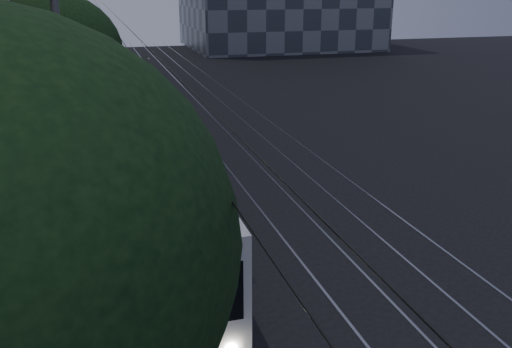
{
  "coord_description": "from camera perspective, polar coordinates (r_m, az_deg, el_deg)",
  "views": [
    {
      "loc": [
        -5.12,
        -15.12,
        7.71
      ],
      "look_at": [
        -0.19,
        1.94,
        1.75
      ],
      "focal_mm": 40.0,
      "sensor_mm": 36.0,
      "label": 1
    }
  ],
  "objects": [
    {
      "name": "trolleybus",
      "position": [
        16.76,
        -10.34,
        -2.81
      ],
      "size": [
        2.72,
        12.32,
        5.63
      ],
      "rotation": [
        0.0,
        0.0,
        0.0
      ],
      "color": "silver",
      "rests_on": "ground"
    },
    {
      "name": "car_white_a",
      "position": [
        30.06,
        -11.34,
        4.53
      ],
      "size": [
        2.67,
        3.83,
        1.21
      ],
      "primitive_type": "imported",
      "rotation": [
        0.0,
        0.0,
        -0.39
      ],
      "color": "silver",
      "rests_on": "ground"
    },
    {
      "name": "car_white_c",
      "position": [
        43.52,
        -14.52,
        8.66
      ],
      "size": [
        1.92,
        4.18,
        1.33
      ],
      "primitive_type": "imported",
      "rotation": [
        0.0,
        0.0,
        0.13
      ],
      "color": "silver",
      "rests_on": "ground"
    },
    {
      "name": "tree_3",
      "position": [
        36.19,
        -18.65,
        12.02
      ],
      "size": [
        3.98,
        3.98,
        5.99
      ],
      "color": "black",
      "rests_on": "ground"
    },
    {
      "name": "sidewalk",
      "position": [
        36.02,
        -19.61,
        5.25
      ],
      "size": [
        5.0,
        90.0,
        0.15
      ],
      "primitive_type": "cube",
      "color": "slate",
      "rests_on": "ground"
    },
    {
      "name": "tree_4",
      "position": [
        43.28,
        -18.36,
        12.79
      ],
      "size": [
        4.02,
        4.02,
        5.87
      ],
      "color": "black",
      "rests_on": "ground"
    },
    {
      "name": "tree_2",
      "position": [
        25.94,
        -19.46,
        11.22
      ],
      "size": [
        5.68,
        5.68,
        7.42
      ],
      "color": "black",
      "rests_on": "ground"
    },
    {
      "name": "tree_1",
      "position": [
        20.19,
        -20.57,
        6.83
      ],
      "size": [
        4.29,
        4.29,
        5.96
      ],
      "color": "black",
      "rests_on": "ground"
    },
    {
      "name": "tram_rails",
      "position": [
        36.75,
        -3.82,
        6.43
      ],
      "size": [
        4.52,
        90.0,
        0.02
      ],
      "color": "#9898A0",
      "rests_on": "ground"
    },
    {
      "name": "tree_5",
      "position": [
        50.58,
        -18.74,
        13.42
      ],
      "size": [
        4.41,
        4.41,
        6.0
      ],
      "color": "black",
      "rests_on": "ground"
    },
    {
      "name": "ground",
      "position": [
        17.73,
        2.34,
        -7.23
      ],
      "size": [
        120.0,
        120.0,
        0.0
      ],
      "primitive_type": "plane",
      "color": "black",
      "rests_on": "ground"
    },
    {
      "name": "streetlamp_far",
      "position": [
        35.61,
        -17.17,
        15.46
      ],
      "size": [
        2.51,
        0.44,
        10.45
      ],
      "color": "#575759",
      "rests_on": "ground"
    },
    {
      "name": "streetlamp_near",
      "position": [
        14.78,
        -17.49,
        12.66
      ],
      "size": [
        2.57,
        0.44,
        10.69
      ],
      "color": "#575759",
      "rests_on": "ground"
    },
    {
      "name": "overhead_wires",
      "position": [
        35.38,
        -16.07,
        10.98
      ],
      "size": [
        2.23,
        90.0,
        6.0
      ],
      "color": "black",
      "rests_on": "ground"
    },
    {
      "name": "pickup_silver",
      "position": [
        28.72,
        -11.42,
        4.09
      ],
      "size": [
        3.69,
        5.57,
        1.42
      ],
      "primitive_type": "imported",
      "rotation": [
        0.0,
        0.0,
        -0.28
      ],
      "color": "#A3A6AA",
      "rests_on": "ground"
    },
    {
      "name": "car_white_d",
      "position": [
        48.38,
        -15.2,
        9.62
      ],
      "size": [
        1.79,
        4.26,
        1.44
      ],
      "primitive_type": "imported",
      "rotation": [
        0.0,
        0.0,
        -0.02
      ],
      "color": "#B6B6BB",
      "rests_on": "ground"
    },
    {
      "name": "car_white_b",
      "position": [
        35.33,
        -14.57,
        6.55
      ],
      "size": [
        2.91,
        5.21,
        1.43
      ],
      "primitive_type": "imported",
      "rotation": [
        0.0,
        0.0,
        -0.19
      ],
      "color": "white",
      "rests_on": "ground"
    }
  ]
}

